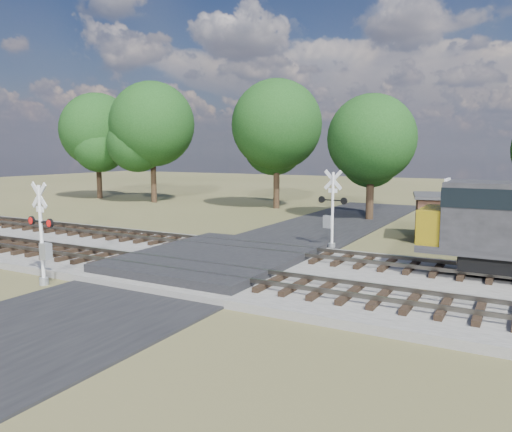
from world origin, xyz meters
The scene contains 10 objects.
ground centered at (0.00, 0.00, 0.00)m, with size 160.00×160.00×0.00m, color #4A4A27.
ballast_bed centered at (10.00, 0.50, 0.15)m, with size 140.00×10.00×0.30m, color gray.
road centered at (0.00, 0.00, 0.04)m, with size 7.00×60.00×0.08m, color black.
crossing_panel centered at (0.00, 0.50, 0.32)m, with size 7.00×9.00×0.62m, color #262628.
track_near centered at (3.12, -2.00, 0.41)m, with size 140.00×2.60×0.33m.
track_far centered at (3.12, 3.00, 0.41)m, with size 140.00×2.60×0.33m.
crossing_signal_near centered at (-4.14, -5.35, 1.66)m, with size 1.61×0.38×4.00m.
crossing_signal_far centered at (2.99, 6.88, 1.74)m, with size 1.68×0.41×4.19m.
equipment_shed centered at (8.12, 12.44, 1.36)m, with size 4.70×4.70×2.68m.
treeline centered at (-2.76, 20.95, 6.76)m, with size 77.89×10.91×11.96m.
Camera 1 is at (12.06, -17.90, 5.16)m, focal length 35.00 mm.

